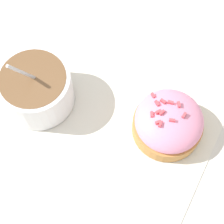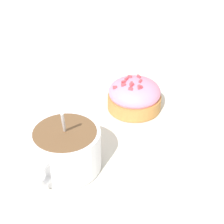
% 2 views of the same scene
% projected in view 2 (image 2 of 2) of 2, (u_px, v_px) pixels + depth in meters
% --- Properties ---
extents(ground_plane, '(3.00, 3.00, 0.00)m').
position_uv_depth(ground_plane, '(104.00, 134.00, 0.58)').
color(ground_plane, silver).
extents(paper_napkin, '(0.34, 0.34, 0.00)m').
position_uv_depth(paper_napkin, '(104.00, 134.00, 0.58)').
color(paper_napkin, white).
rests_on(paper_napkin, ground_plane).
extents(coffee_cup, '(0.12, 0.09, 0.10)m').
position_uv_depth(coffee_cup, '(66.00, 148.00, 0.50)').
color(coffee_cup, white).
rests_on(coffee_cup, paper_napkin).
extents(frosted_pastry, '(0.09, 0.09, 0.06)m').
position_uv_depth(frosted_pastry, '(134.00, 96.00, 0.63)').
color(frosted_pastry, '#C18442').
rests_on(frosted_pastry, paper_napkin).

